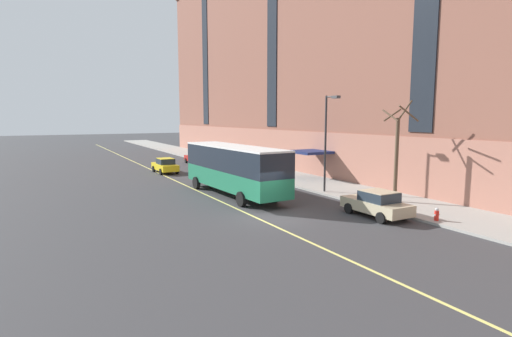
% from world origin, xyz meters
% --- Properties ---
extents(ground_plane, '(260.00, 260.00, 0.00)m').
position_xyz_m(ground_plane, '(0.00, 0.00, 0.00)').
color(ground_plane, '#38383A').
extents(sidewalk, '(5.42, 160.00, 0.15)m').
position_xyz_m(sidewalk, '(9.27, 3.00, 0.07)').
color(sidewalk, '#9E9B93').
rests_on(sidewalk, ground).
extents(apartment_facade, '(15.20, 110.00, 28.00)m').
position_xyz_m(apartment_facade, '(17.96, 0.00, 13.99)').
color(apartment_facade, brown).
rests_on(apartment_facade, ground).
extents(city_bus, '(3.21, 11.95, 3.73)m').
position_xyz_m(city_bus, '(0.59, 7.14, 2.16)').
color(city_bus, '#1E704C').
rests_on(city_bus, ground).
extents(parked_car_champagne_0, '(2.06, 4.27, 1.56)m').
position_xyz_m(parked_car_champagne_0, '(5.23, -2.67, 0.78)').
color(parked_car_champagne_0, '#BCAD89').
rests_on(parked_car_champagne_0, ground).
extents(parked_car_red_1, '(2.11, 4.40, 1.56)m').
position_xyz_m(parked_car_red_1, '(5.32, 28.07, 0.78)').
color(parked_car_red_1, '#B21E19').
rests_on(parked_car_red_1, ground).
extents(parked_car_black_3, '(2.05, 4.30, 1.56)m').
position_xyz_m(parked_car_black_3, '(5.44, 21.74, 0.78)').
color(parked_car_black_3, black).
rests_on(parked_car_black_3, ground).
extents(taxi_cab, '(1.97, 4.40, 1.56)m').
position_xyz_m(taxi_cab, '(-0.42, 21.81, 0.78)').
color(taxi_cab, yellow).
rests_on(taxi_cab, ground).
extents(street_tree_mid_block, '(1.79, 1.76, 6.79)m').
position_xyz_m(street_tree_mid_block, '(9.02, -0.60, 3.57)').
color(street_tree_mid_block, brown).
rests_on(street_tree_mid_block, sidewalk).
extents(street_lamp, '(0.36, 1.48, 7.27)m').
position_xyz_m(street_lamp, '(7.16, 4.44, 4.58)').
color(street_lamp, '#2D2D30').
rests_on(street_lamp, sidewalk).
extents(fire_hydrant, '(0.42, 0.24, 0.72)m').
position_xyz_m(fire_hydrant, '(7.06, -5.32, 0.49)').
color(fire_hydrant, red).
rests_on(fire_hydrant, sidewalk).
extents(lane_centerline, '(0.16, 140.00, 0.01)m').
position_xyz_m(lane_centerline, '(-1.10, 3.00, 0.00)').
color(lane_centerline, '#E0D66B').
rests_on(lane_centerline, ground).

